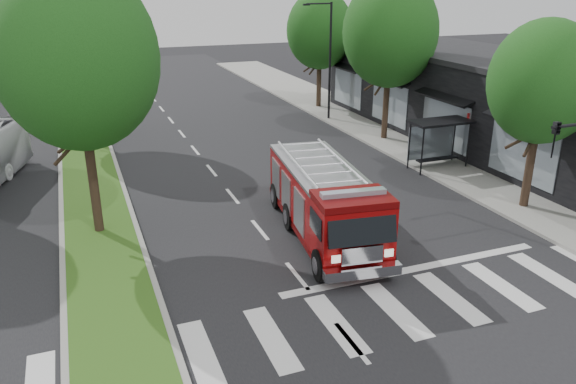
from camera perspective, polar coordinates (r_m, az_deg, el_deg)
name	(u,v)px	position (r m, az deg, el deg)	size (l,w,h in m)	color
ground	(297,276)	(19.20, 0.95, -8.55)	(140.00, 140.00, 0.00)	black
sidewalk_right	(435,154)	(33.04, 14.69, 3.71)	(5.00, 80.00, 0.15)	gray
median	(86,150)	(34.77, -19.86, 3.99)	(3.00, 50.00, 0.15)	gray
storefront_row	(504,106)	(35.24, 21.10, 8.13)	(8.00, 30.00, 5.00)	black
bus_shelter	(438,131)	(30.34, 15.02, 6.04)	(3.20, 1.60, 2.61)	black
tree_right_near	(543,82)	(25.28, 24.49, 10.10)	(4.40, 4.40, 8.05)	black
tree_right_mid	(390,32)	(34.58, 10.35, 15.65)	(5.60, 5.60, 9.72)	black
tree_right_far	(320,30)	(43.47, 3.26, 16.08)	(5.00, 5.00, 8.73)	black
tree_median_near	(77,58)	(21.64, -20.64, 12.63)	(5.80, 5.80, 10.16)	black
tree_median_far	(70,34)	(35.61, -21.29, 14.76)	(5.60, 5.60, 9.72)	black
streetlight_right_far	(328,56)	(39.52, 4.10, 13.60)	(2.11, 0.20, 8.00)	black
fire_engine	(324,201)	(21.58, 3.73, -0.95)	(3.63, 8.85, 2.98)	#510404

